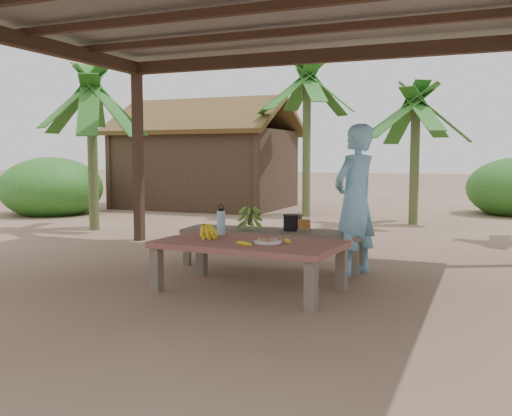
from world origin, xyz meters
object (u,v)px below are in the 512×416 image
at_px(work_table, 249,248).
at_px(water_flask, 221,222).
at_px(plate, 268,241).
at_px(cooking_pot, 293,223).
at_px(bench, 273,235).
at_px(woman, 355,200).
at_px(ripe_banana_bunch, 204,230).

bearing_deg(work_table, water_flask, 148.86).
relative_size(plate, cooking_pot, 1.25).
xyz_separation_m(work_table, cooking_pot, (0.01, 1.30, 0.11)).
relative_size(bench, cooking_pot, 10.18).
xyz_separation_m(work_table, bench, (-0.22, 1.24, -0.04)).
distance_m(plate, woman, 1.40).
distance_m(ripe_banana_bunch, water_flask, 0.33).
relative_size(ripe_banana_bunch, woman, 0.16).
bearing_deg(cooking_pot, plate, -81.39).
bearing_deg(woman, water_flask, -31.75).
relative_size(work_table, cooking_pot, 8.50).
bearing_deg(plate, ripe_banana_bunch, 174.71).
height_order(ripe_banana_bunch, cooking_pot, ripe_banana_bunch).
relative_size(ripe_banana_bunch, cooking_pot, 1.23).
distance_m(work_table, ripe_banana_bunch, 0.53).
relative_size(water_flask, cooking_pot, 1.49).
relative_size(work_table, woman, 1.10).
height_order(cooking_pot, woman, woman).
bearing_deg(water_flask, plate, -29.45).
relative_size(cooking_pot, woman, 0.13).
relative_size(ripe_banana_bunch, plate, 0.98).
xyz_separation_m(cooking_pot, woman, (0.78, -0.12, 0.31)).
bearing_deg(plate, work_table, 165.97).
bearing_deg(ripe_banana_bunch, bench, 76.78).
bearing_deg(work_table, plate, -9.74).
bearing_deg(ripe_banana_bunch, cooking_pot, 68.02).
bearing_deg(woman, plate, -0.48).
bearing_deg(water_flask, work_table, -35.43).
xyz_separation_m(water_flask, cooking_pot, (0.48, 0.97, -0.09)).
xyz_separation_m(bench, water_flask, (-0.25, -0.91, 0.24)).
distance_m(work_table, bench, 1.26).
bearing_deg(cooking_pot, bench, -165.42).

